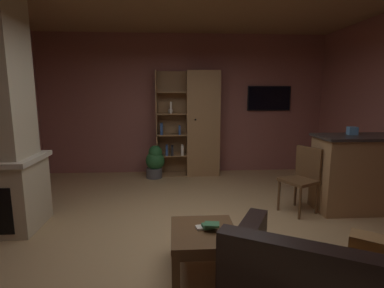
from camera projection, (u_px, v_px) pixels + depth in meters
The scene contains 13 objects.
floor at pixel (194, 240), 3.45m from camera, with size 5.85×6.05×0.02m, color tan.
wall_back at pixel (184, 105), 6.21m from camera, with size 5.97×0.06×2.85m, color #8E544C.
window_pane_back at pixel (174, 112), 6.19m from camera, with size 0.57×0.01×0.94m, color white.
bookshelf_cabinet at pixel (198, 124), 6.03m from camera, with size 1.27×0.41×2.10m.
kitchen_bar_counter at pixel (364, 173), 4.22m from camera, with size 1.40×0.62×1.09m.
tissue_box at pixel (352, 131), 4.19m from camera, with size 0.12×0.12×0.11m, color #598CBF.
coffee_table at pixel (203, 239), 2.80m from camera, with size 0.61×0.68×0.40m.
table_book_0 at pixel (202, 227), 2.82m from camera, with size 0.11×0.09×0.02m, color beige.
table_book_1 at pixel (208, 226), 2.80m from camera, with size 0.11×0.10×0.03m, color #387247.
table_book_2 at pixel (212, 225), 2.77m from camera, with size 0.14×0.11×0.02m, color #387247.
dining_chair at pixel (303, 175), 4.19m from camera, with size 0.57×0.57×0.92m.
potted_floor_plant at pixel (155, 161), 5.89m from camera, with size 0.38×0.38×0.65m.
wall_mounted_tv at pixel (269, 98), 6.24m from camera, with size 0.90×0.06×0.51m.
Camera 1 is at (-0.23, -3.21, 1.68)m, focal length 27.84 mm.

